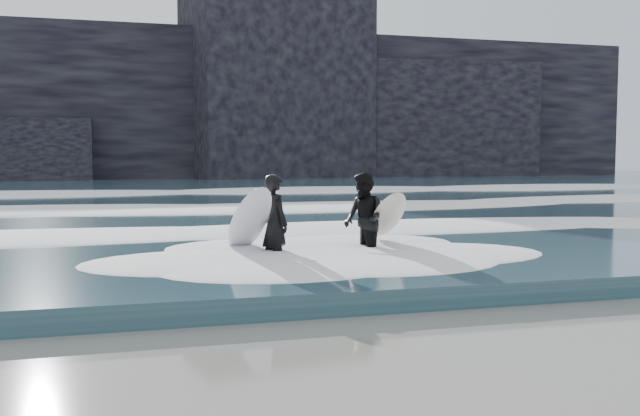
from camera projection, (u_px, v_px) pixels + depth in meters
The scene contains 7 objects.
sea at pixel (154, 192), 32.79m from camera, with size 90.00×52.00×0.30m, color #2A4956.
headland at pixel (140, 108), 48.73m from camera, with size 70.00×9.00×10.00m, color black.
foam_near at pixel (206, 231), 13.59m from camera, with size 60.00×3.20×0.20m, color white.
foam_mid at pixel (176, 205), 20.30m from camera, with size 60.00×4.00×0.24m, color white.
foam_far at pixel (158, 189), 28.93m from camera, with size 60.00×4.80×0.30m, color white.
surfer_left at pixel (267, 223), 11.24m from camera, with size 1.01×1.93×1.55m.
surfer_right at pixel (366, 219), 11.74m from camera, with size 1.16×1.80×1.57m.
Camera 1 is at (-1.61, -4.60, 1.86)m, focal length 40.00 mm.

